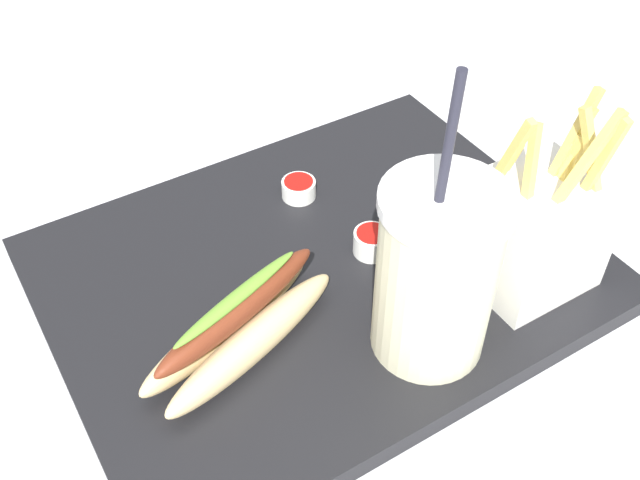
# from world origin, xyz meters

# --- Properties ---
(ground_plane) EXTENTS (2.40, 2.40, 0.02)m
(ground_plane) POSITION_xyz_m (0.00, 0.00, -0.01)
(ground_plane) COLOR silver
(food_tray) EXTENTS (0.46, 0.36, 0.02)m
(food_tray) POSITION_xyz_m (0.00, 0.00, 0.01)
(food_tray) COLOR black
(food_tray) RESTS_ON ground_plane
(soda_cup) EXTENTS (0.09, 0.09, 0.25)m
(soda_cup) POSITION_xyz_m (-0.03, 0.12, 0.10)
(soda_cup) COLOR beige
(soda_cup) RESTS_ON food_tray
(fries_basket) EXTENTS (0.10, 0.09, 0.18)m
(fries_basket) POSITION_xyz_m (-0.14, 0.10, 0.07)
(fries_basket) COLOR white
(fries_basket) RESTS_ON food_tray
(hot_dog_1) EXTENTS (0.19, 0.11, 0.06)m
(hot_dog_1) POSITION_xyz_m (0.10, 0.04, 0.04)
(hot_dog_1) COLOR #E5C689
(hot_dog_1) RESTS_ON food_tray
(ketchup_cup_1) EXTENTS (0.03, 0.03, 0.02)m
(ketchup_cup_1) POSITION_xyz_m (-0.03, -0.09, 0.03)
(ketchup_cup_1) COLOR white
(ketchup_cup_1) RESTS_ON food_tray
(ketchup_cup_2) EXTENTS (0.03, 0.03, 0.02)m
(ketchup_cup_2) POSITION_xyz_m (-0.05, 0.01, 0.03)
(ketchup_cup_2) COLOR white
(ketchup_cup_2) RESTS_ON food_tray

